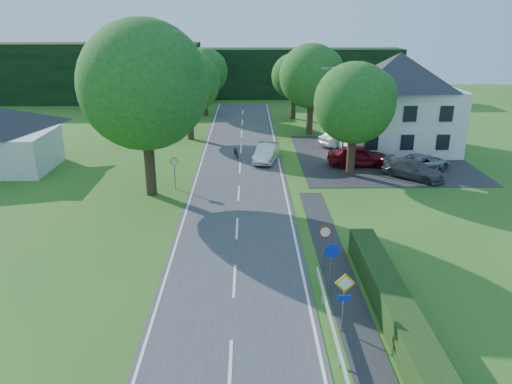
{
  "coord_description": "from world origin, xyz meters",
  "views": [
    {
      "loc": [
        0.67,
        -8.49,
        11.78
      ],
      "look_at": [
        1.13,
        19.88,
        1.59
      ],
      "focal_mm": 35.0,
      "sensor_mm": 36.0,
      "label": 1
    }
  ],
  "objects_px": {
    "moving_car": "(267,153)",
    "parasol": "(359,142)",
    "streetlight": "(343,113)",
    "parked_car_silver_b": "(421,162)",
    "motorcycle": "(236,152)",
    "parked_car_red": "(358,156)",
    "parked_car_grey": "(413,169)",
    "parked_car_silver_a": "(341,139)"
  },
  "relations": [
    {
      "from": "streetlight",
      "to": "parked_car_red",
      "type": "xyz_separation_m",
      "value": [
        1.58,
        0.46,
        -3.58
      ]
    },
    {
      "from": "parked_car_silver_a",
      "to": "parked_car_silver_b",
      "type": "relative_size",
      "value": 0.88
    },
    {
      "from": "parked_car_red",
      "to": "parked_car_silver_b",
      "type": "distance_m",
      "value": 4.89
    },
    {
      "from": "streetlight",
      "to": "parked_car_red",
      "type": "distance_m",
      "value": 3.94
    },
    {
      "from": "parked_car_silver_b",
      "to": "parked_car_grey",
      "type": "bearing_deg",
      "value": 122.55
    },
    {
      "from": "parked_car_silver_b",
      "to": "motorcycle",
      "type": "bearing_deg",
      "value": 49.27
    },
    {
      "from": "streetlight",
      "to": "parasol",
      "type": "relative_size",
      "value": 4.16
    },
    {
      "from": "parked_car_silver_a",
      "to": "parasol",
      "type": "height_order",
      "value": "parasol"
    },
    {
      "from": "parasol",
      "to": "motorcycle",
      "type": "bearing_deg",
      "value": -170.69
    },
    {
      "from": "motorcycle",
      "to": "parked_car_red",
      "type": "relative_size",
      "value": 0.37
    },
    {
      "from": "moving_car",
      "to": "parked_car_silver_a",
      "type": "relative_size",
      "value": 1.06
    },
    {
      "from": "parked_car_red",
      "to": "parked_car_silver_b",
      "type": "height_order",
      "value": "parked_car_red"
    },
    {
      "from": "motorcycle",
      "to": "parasol",
      "type": "xyz_separation_m",
      "value": [
        10.99,
        1.8,
        0.39
      ]
    },
    {
      "from": "parked_car_red",
      "to": "parasol",
      "type": "bearing_deg",
      "value": -12.01
    },
    {
      "from": "parked_car_silver_a",
      "to": "parked_car_grey",
      "type": "xyz_separation_m",
      "value": [
        3.73,
        -9.82,
        -0.02
      ]
    },
    {
      "from": "moving_car",
      "to": "parasol",
      "type": "xyz_separation_m",
      "value": [
        8.42,
        3.08,
        0.13
      ]
    },
    {
      "from": "parked_car_silver_a",
      "to": "parasol",
      "type": "xyz_separation_m",
      "value": [
        1.27,
        -1.96,
        0.17
      ]
    },
    {
      "from": "motorcycle",
      "to": "parked_car_grey",
      "type": "xyz_separation_m",
      "value": [
        13.46,
        -6.07,
        0.2
      ]
    },
    {
      "from": "parked_car_red",
      "to": "parasol",
      "type": "distance_m",
      "value": 4.65
    },
    {
      "from": "motorcycle",
      "to": "parked_car_grey",
      "type": "relative_size",
      "value": 0.39
    },
    {
      "from": "moving_car",
      "to": "motorcycle",
      "type": "distance_m",
      "value": 2.88
    },
    {
      "from": "parked_car_silver_a",
      "to": "parked_car_grey",
      "type": "height_order",
      "value": "parked_car_silver_a"
    },
    {
      "from": "parasol",
      "to": "moving_car",
      "type": "bearing_deg",
      "value": -159.9
    },
    {
      "from": "moving_car",
      "to": "parked_car_silver_b",
      "type": "xyz_separation_m",
      "value": [
        12.1,
        -2.88,
        -0.07
      ]
    },
    {
      "from": "moving_car",
      "to": "parked_car_silver_b",
      "type": "distance_m",
      "value": 12.44
    },
    {
      "from": "parked_car_red",
      "to": "parked_car_silver_a",
      "type": "bearing_deg",
      "value": 2.73
    },
    {
      "from": "parked_car_silver_b",
      "to": "parasol",
      "type": "xyz_separation_m",
      "value": [
        -3.68,
        5.96,
        0.2
      ]
    },
    {
      "from": "motorcycle",
      "to": "parked_car_silver_b",
      "type": "relative_size",
      "value": 0.38
    },
    {
      "from": "streetlight",
      "to": "moving_car",
      "type": "xyz_separation_m",
      "value": [
        -5.85,
        1.92,
        -3.69
      ]
    },
    {
      "from": "streetlight",
      "to": "parasol",
      "type": "bearing_deg",
      "value": 62.78
    },
    {
      "from": "streetlight",
      "to": "motorcycle",
      "type": "xyz_separation_m",
      "value": [
        -8.42,
        3.2,
        -3.95
      ]
    },
    {
      "from": "parked_car_red",
      "to": "parked_car_silver_a",
      "type": "distance_m",
      "value": 6.51
    },
    {
      "from": "moving_car",
      "to": "parked_car_red",
      "type": "xyz_separation_m",
      "value": [
        7.42,
        -1.46,
        0.11
      ]
    },
    {
      "from": "parasol",
      "to": "streetlight",
      "type": "bearing_deg",
      "value": -117.22
    },
    {
      "from": "streetlight",
      "to": "parked_car_red",
      "type": "height_order",
      "value": "streetlight"
    },
    {
      "from": "streetlight",
      "to": "parked_car_grey",
      "type": "bearing_deg",
      "value": -29.64
    },
    {
      "from": "streetlight",
      "to": "parasol",
      "type": "distance_m",
      "value": 6.65
    },
    {
      "from": "motorcycle",
      "to": "parked_car_grey",
      "type": "bearing_deg",
      "value": -36.0
    },
    {
      "from": "motorcycle",
      "to": "parked_car_silver_a",
      "type": "relative_size",
      "value": 0.43
    },
    {
      "from": "parked_car_red",
      "to": "parked_car_silver_b",
      "type": "relative_size",
      "value": 1.04
    },
    {
      "from": "parked_car_grey",
      "to": "parasol",
      "type": "distance_m",
      "value": 8.25
    },
    {
      "from": "streetlight",
      "to": "moving_car",
      "type": "distance_m",
      "value": 7.17
    }
  ]
}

